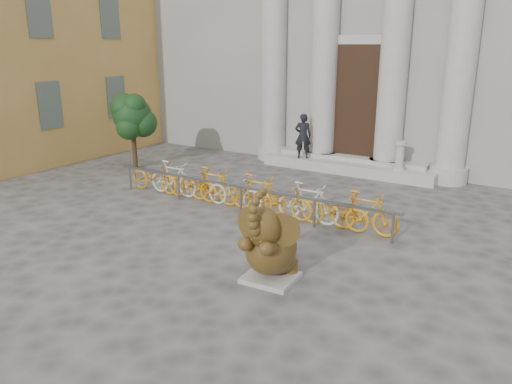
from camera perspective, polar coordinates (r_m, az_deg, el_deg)
The scene contains 7 objects.
ground at distance 9.78m, azimuth -10.81°, elevation -9.37°, with size 80.00×80.00×0.00m, color #474442.
entrance_steps at distance 17.39m, azimuth 10.47°, elevation 2.88°, with size 6.00×1.20×0.36m, color #A8A59E.
elephant_statue at distance 9.15m, azimuth 1.63°, elevation -6.28°, with size 1.25×1.40×1.87m.
bike_rack at distance 13.10m, azimuth -1.18°, elevation 0.06°, with size 8.38×0.53×1.00m.
tree at distance 17.78m, azimuth -13.95°, elevation 8.39°, with size 1.51×1.38×2.62m.
pedestrian at distance 17.50m, azimuth 5.39°, elevation 6.39°, with size 0.57×0.37×1.56m, color black.
balustrade_post at distance 16.42m, azimuth 16.09°, elevation 3.86°, with size 0.38×0.38×0.92m.
Camera 1 is at (6.09, -6.37, 4.25)m, focal length 35.00 mm.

